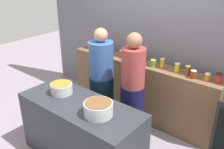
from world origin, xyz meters
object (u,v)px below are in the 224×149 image
(cook_with_tongs, at_px, (102,86))
(preserve_jar_15, at_px, (219,78))
(preserve_jar_11, at_px, (177,67))
(preserve_jar_14, at_px, (207,77))
(preserve_jar_4, at_px, (110,52))
(preserve_jar_13, at_px, (193,74))
(cook_in_cap, at_px, (132,95))
(preserve_jar_1, at_px, (94,46))
(preserve_jar_6, at_px, (126,56))
(preserve_jar_10, at_px, (162,63))
(preserve_jar_0, at_px, (90,45))
(preserve_jar_5, at_px, (122,53))
(preserve_jar_7, at_px, (134,58))
(preserve_jar_8, at_px, (142,58))
(preserve_jar_9, at_px, (153,63))
(preserve_jar_3, at_px, (107,49))
(cooking_pot_center, at_px, (98,109))
(preserve_jar_12, at_px, (188,70))
(preserve_jar_2, at_px, (99,49))
(cooking_pot_left, at_px, (62,88))

(cook_with_tongs, bearing_deg, preserve_jar_15, 23.84)
(preserve_jar_11, distance_m, preserve_jar_14, 0.46)
(preserve_jar_4, bearing_deg, preserve_jar_13, 0.44)
(preserve_jar_14, xyz_separation_m, cook_in_cap, (-0.81, -0.62, -0.30))
(preserve_jar_11, distance_m, cook_in_cap, 0.80)
(preserve_jar_1, distance_m, preserve_jar_6, 0.78)
(preserve_jar_10, distance_m, preserve_jar_14, 0.73)
(preserve_jar_0, height_order, preserve_jar_4, preserve_jar_0)
(preserve_jar_5, distance_m, cook_in_cap, 1.02)
(preserve_jar_5, relative_size, preserve_jar_7, 1.08)
(preserve_jar_8, distance_m, preserve_jar_9, 0.24)
(preserve_jar_7, bearing_deg, preserve_jar_13, -1.56)
(preserve_jar_1, distance_m, preserve_jar_5, 0.63)
(preserve_jar_3, height_order, cooking_pot_center, preserve_jar_3)
(preserve_jar_8, height_order, preserve_jar_10, preserve_jar_10)
(preserve_jar_9, bearing_deg, preserve_jar_3, 175.76)
(preserve_jar_0, height_order, preserve_jar_12, preserve_jar_12)
(preserve_jar_2, distance_m, cook_with_tongs, 0.93)
(preserve_jar_2, height_order, cook_in_cap, cook_in_cap)
(preserve_jar_3, distance_m, preserve_jar_8, 0.79)
(preserve_jar_0, height_order, preserve_jar_9, preserve_jar_0)
(preserve_jar_1, xyz_separation_m, preserve_jar_10, (1.41, 0.03, 0.00))
(preserve_jar_7, height_order, preserve_jar_11, preserve_jar_11)
(preserve_jar_11, distance_m, cooking_pot_left, 1.72)
(preserve_jar_4, bearing_deg, preserve_jar_3, 146.17)
(preserve_jar_2, bearing_deg, preserve_jar_7, 0.55)
(preserve_jar_6, height_order, cooking_pot_center, preserve_jar_6)
(preserve_jar_3, distance_m, preserve_jar_13, 1.69)
(preserve_jar_2, relative_size, cooking_pot_left, 0.36)
(preserve_jar_3, bearing_deg, preserve_jar_10, -0.10)
(preserve_jar_1, bearing_deg, preserve_jar_6, -4.10)
(preserve_jar_10, distance_m, preserve_jar_12, 0.44)
(preserve_jar_4, relative_size, preserve_jar_14, 1.28)
(cook_in_cap, bearing_deg, preserve_jar_10, 82.88)
(preserve_jar_8, distance_m, preserve_jar_12, 0.79)
(preserve_jar_2, distance_m, preserve_jar_11, 1.53)
(preserve_jar_11, height_order, cooking_pot_left, preserve_jar_11)
(preserve_jar_2, relative_size, preserve_jar_8, 0.81)
(cooking_pot_left, bearing_deg, preserve_jar_12, 48.24)
(preserve_jar_6, bearing_deg, cook_with_tongs, -91.12)
(cooking_pot_center, distance_m, cook_with_tongs, 1.03)
(preserve_jar_12, relative_size, preserve_jar_13, 1.22)
(preserve_jar_5, relative_size, preserve_jar_6, 0.84)
(cooking_pot_left, bearing_deg, preserve_jar_1, 115.57)
(preserve_jar_12, distance_m, preserve_jar_14, 0.29)
(preserve_jar_4, relative_size, preserve_jar_9, 1.17)
(preserve_jar_3, relative_size, preserve_jar_5, 1.00)
(preserve_jar_3, bearing_deg, preserve_jar_12, -1.83)
(preserve_jar_8, relative_size, preserve_jar_13, 1.11)
(preserve_jar_10, relative_size, cooking_pot_left, 0.47)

